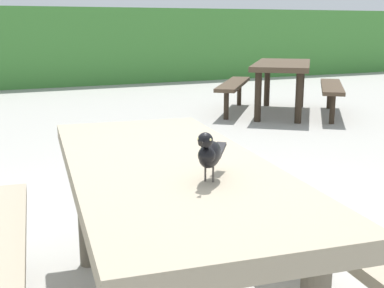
{
  "coord_description": "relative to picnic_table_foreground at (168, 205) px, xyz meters",
  "views": [
    {
      "loc": [
        -0.99,
        -2.01,
        1.27
      ],
      "look_at": [
        -0.25,
        -0.35,
        0.84
      ],
      "focal_mm": 47.63,
      "sensor_mm": 36.0,
      "label": 1
    }
  ],
  "objects": [
    {
      "name": "bird_grackle",
      "position": [
        0.03,
        -0.32,
        0.29
      ],
      "size": [
        0.21,
        0.23,
        0.18
      ],
      "color": "black",
      "rests_on": "picnic_table_foreground"
    },
    {
      "name": "picnic_table_mid_left",
      "position": [
        3.48,
        4.34,
        0.0
      ],
      "size": [
        2.37,
        2.38,
        0.74
      ],
      "color": "#473828",
      "rests_on": "ground"
    },
    {
      "name": "picnic_table_foreground",
      "position": [
        0.0,
        0.0,
        0.0
      ],
      "size": [
        1.87,
        1.9,
        0.74
      ],
      "color": "gray",
      "rests_on": "ground"
    },
    {
      "name": "hedge_wall",
      "position": [
        0.28,
        9.84,
        0.26
      ],
      "size": [
        28.0,
        1.94,
        1.62
      ],
      "primitive_type": "cube",
      "color": "#428438",
      "rests_on": "ground"
    }
  ]
}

